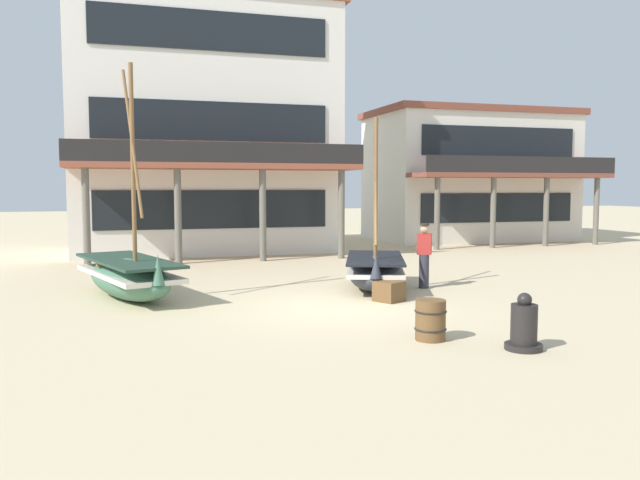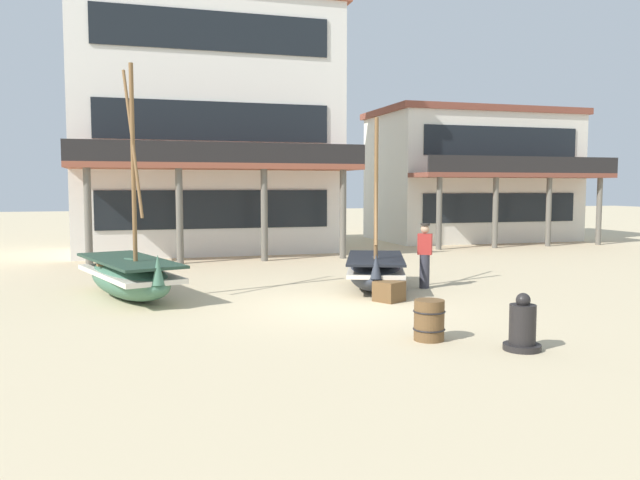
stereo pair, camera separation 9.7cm
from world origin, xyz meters
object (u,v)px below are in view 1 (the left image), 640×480
(wooden_barrel, at_px, (430,320))
(cargo_crate, at_px, (389,291))
(harbor_building_annex, at_px, (469,176))
(harbor_building_main, at_px, (205,128))
(fishing_boat_near_left, at_px, (375,270))
(capstan_winch, at_px, (524,327))
(fisherman_by_hull, at_px, (424,256))
(fishing_boat_centre_large, at_px, (129,276))

(wooden_barrel, distance_m, cargo_crate, 3.73)
(harbor_building_annex, bearing_deg, harbor_building_main, -171.09)
(wooden_barrel, height_order, harbor_building_main, harbor_building_main)
(fishing_boat_near_left, distance_m, cargo_crate, 1.84)
(harbor_building_annex, bearing_deg, fishing_boat_near_left, -127.85)
(wooden_barrel, bearing_deg, harbor_building_annex, 58.52)
(fishing_boat_near_left, xyz_separation_m, harbor_building_main, (-2.98, 11.17, 4.54))
(capstan_winch, bearing_deg, fishing_boat_near_left, 90.02)
(fisherman_by_hull, distance_m, harbor_building_annex, 16.44)
(fishing_boat_centre_large, height_order, wooden_barrel, fishing_boat_centre_large)
(harbor_building_annex, bearing_deg, wooden_barrel, -121.48)
(capstan_winch, distance_m, wooden_barrel, 1.54)
(cargo_crate, distance_m, harbor_building_main, 14.06)
(fishing_boat_near_left, relative_size, harbor_building_annex, 0.45)
(fishing_boat_near_left, height_order, cargo_crate, fishing_boat_near_left)
(fishing_boat_near_left, xyz_separation_m, cargo_crate, (-0.37, -1.79, -0.24))
(cargo_crate, xyz_separation_m, harbor_building_annex, (10.67, 15.05, 2.95))
(fisherman_by_hull, distance_m, wooden_barrel, 5.72)
(harbor_building_main, bearing_deg, capstan_winch, -80.41)
(capstan_winch, relative_size, wooden_barrel, 1.33)
(fishing_boat_near_left, height_order, fishing_boat_centre_large, fishing_boat_centre_large)
(fisherman_by_hull, xyz_separation_m, cargo_crate, (-1.63, -1.52, -0.60))
(fishing_boat_centre_large, relative_size, cargo_crate, 9.65)
(fisherman_by_hull, distance_m, capstan_winch, 6.34)
(fisherman_by_hull, relative_size, harbor_building_annex, 0.17)
(capstan_winch, distance_m, cargo_crate, 4.69)
(harbor_building_main, relative_size, harbor_building_annex, 1.10)
(fishing_boat_centre_large, relative_size, harbor_building_main, 0.51)
(fishing_boat_near_left, bearing_deg, harbor_building_annex, 52.15)
(fisherman_by_hull, height_order, wooden_barrel, fisherman_by_hull)
(fishing_boat_centre_large, height_order, capstan_winch, fishing_boat_centre_large)
(capstan_winch, relative_size, cargo_crate, 1.67)
(fisherman_by_hull, bearing_deg, cargo_crate, -136.92)
(cargo_crate, distance_m, harbor_building_annex, 18.68)
(fishing_boat_near_left, bearing_deg, fisherman_by_hull, -11.98)
(capstan_winch, height_order, harbor_building_main, harbor_building_main)
(wooden_barrel, xyz_separation_m, cargo_crate, (0.78, 3.65, -0.12))
(fishing_boat_near_left, distance_m, wooden_barrel, 5.56)
(fishing_boat_near_left, height_order, capstan_winch, fishing_boat_near_left)
(fishing_boat_centre_large, bearing_deg, fishing_boat_near_left, -3.88)
(fishing_boat_near_left, distance_m, fishing_boat_centre_large, 6.11)
(capstan_winch, bearing_deg, fisherman_by_hull, 78.51)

